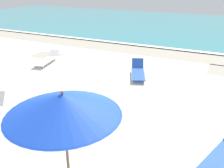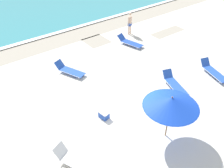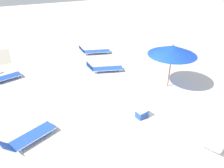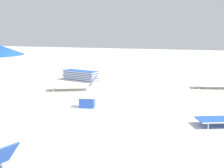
{
  "view_description": "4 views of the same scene",
  "coord_description": "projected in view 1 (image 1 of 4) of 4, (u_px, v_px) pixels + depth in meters",
  "views": [
    {
      "loc": [
        3.38,
        -5.91,
        4.3
      ],
      "look_at": [
        -0.25,
        1.55,
        0.83
      ],
      "focal_mm": 40.0,
      "sensor_mm": 36.0,
      "label": 1
    },
    {
      "loc": [
        -6.1,
        -7.13,
        8.73
      ],
      "look_at": [
        0.22,
        1.28,
        0.93
      ],
      "focal_mm": 40.0,
      "sensor_mm": 36.0,
      "label": 2
    },
    {
      "loc": [
        -7.05,
        4.68,
        5.72
      ],
      "look_at": [
        0.66,
        0.85,
        0.89
      ],
      "focal_mm": 35.0,
      "sensor_mm": 36.0,
      "label": 3
    },
    {
      "loc": [
        8.16,
        4.04,
        2.55
      ],
      "look_at": [
        0.4,
        1.59,
        1.09
      ],
      "focal_mm": 50.0,
      "sensor_mm": 36.0,
      "label": 4
    }
  ],
  "objects": [
    {
      "name": "sun_lounger_near_water_left",
      "position": [
        223.0,
        156.0,
        6.26
      ],
      "size": [
        1.25,
        2.22,
        0.61
      ],
      "rotation": [
        0.0,
        0.0,
        -0.32
      ],
      "color": "blue",
      "rests_on": "ground_plane"
    },
    {
      "name": "cooler_box",
      "position": [
        76.0,
        110.0,
        8.5
      ],
      "size": [
        0.43,
        0.55,
        0.37
      ],
      "rotation": [
        0.0,
        0.0,
        4.88
      ],
      "color": "blue",
      "rests_on": "ground_plane"
    },
    {
      "name": "ocean_water",
      "position": [
        197.0,
        27.0,
        24.65
      ],
      "size": [
        60.0,
        19.74,
        0.07
      ],
      "color": "teal",
      "rests_on": "ground_plane"
    },
    {
      "name": "ground_plane",
      "position": [
        98.0,
        128.0,
        7.96
      ],
      "size": [
        60.0,
        60.0,
        0.16
      ],
      "color": "silver"
    },
    {
      "name": "beach_umbrella",
      "position": [
        63.0,
        105.0,
        4.97
      ],
      "size": [
        2.38,
        2.38,
        2.3
      ],
      "color": "olive",
      "rests_on": "ground_plane"
    },
    {
      "name": "sun_lounger_mid_beach_pair_a",
      "position": [
        138.0,
        72.0,
        11.99
      ],
      "size": [
        1.31,
        2.07,
        0.62
      ],
      "rotation": [
        0.0,
        0.0,
        0.39
      ],
      "color": "blue",
      "rests_on": "ground_plane"
    },
    {
      "name": "sun_lounger_near_water_right",
      "position": [
        47.0,
        59.0,
        13.9
      ],
      "size": [
        1.07,
        2.29,
        0.49
      ],
      "rotation": [
        0.0,
        0.0,
        0.22
      ],
      "color": "white",
      "rests_on": "ground_plane"
    }
  ]
}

